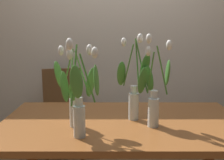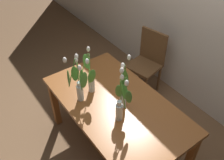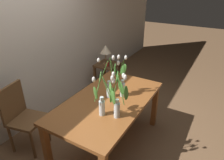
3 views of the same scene
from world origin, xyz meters
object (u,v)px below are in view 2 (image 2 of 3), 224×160
object	(u,v)px
tulip_vase_3	(89,77)
dining_chair	(148,60)
dining_table	(116,109)
tulip_vase_0	(78,85)
tulip_vase_1	(121,105)
tulip_vase_2	(124,91)

from	to	relation	value
tulip_vase_3	dining_chair	xyz separation A→B (m)	(-0.29, 1.11, -0.42)
dining_table	tulip_vase_0	world-z (taller)	tulip_vase_0
tulip_vase_1	tulip_vase_2	world-z (taller)	tulip_vase_2
dining_table	tulip_vase_1	distance (m)	0.34
tulip_vase_3	dining_table	bearing A→B (deg)	22.66
dining_table	tulip_vase_0	bearing A→B (deg)	-131.98
dining_table	tulip_vase_2	bearing A→B (deg)	16.87
tulip_vase_2	tulip_vase_3	world-z (taller)	tulip_vase_2
dining_table	tulip_vase_2	xyz separation A→B (m)	(0.08, 0.02, 0.30)
tulip_vase_1	dining_chair	bearing A→B (deg)	125.60
tulip_vase_0	tulip_vase_1	size ratio (longest dim) A/B	1.04
tulip_vase_0	tulip_vase_1	xyz separation A→B (m)	(0.44, 0.19, -0.03)
tulip_vase_2	dining_table	bearing A→B (deg)	-163.13
tulip_vase_2	tulip_vase_3	size ratio (longest dim) A/B	1.09
dining_chair	dining_table	bearing A→B (deg)	-59.31
tulip_vase_2	tulip_vase_0	bearing A→B (deg)	-137.54
tulip_vase_2	dining_chair	world-z (taller)	tulip_vase_2
tulip_vase_0	tulip_vase_2	bearing A→B (deg)	42.46
tulip_vase_0	dining_chair	bearing A→B (deg)	104.79
tulip_vase_0	dining_table	bearing A→B (deg)	48.02
tulip_vase_3	dining_chair	bearing A→B (deg)	104.57
tulip_vase_3	tulip_vase_0	bearing A→B (deg)	-73.64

